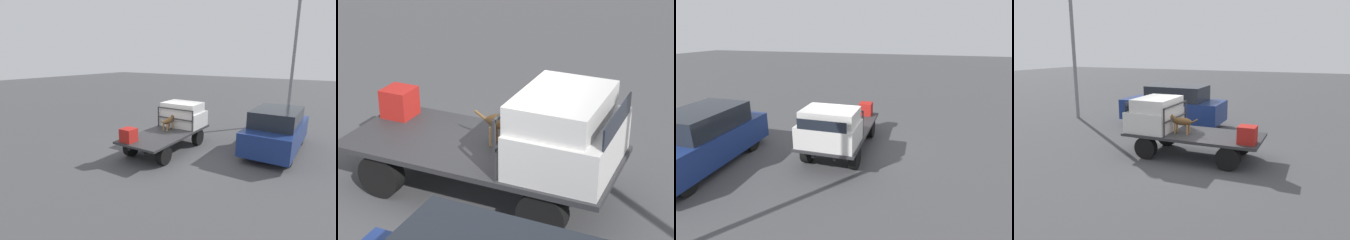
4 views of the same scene
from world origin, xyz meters
TOP-DOWN VIEW (x-y plane):
  - ground_plane at (0.00, 0.00)m, footprint 80.00×80.00m
  - flatbed_truck at (0.00, 0.00)m, footprint 4.14×1.84m
  - truck_cab at (1.33, 0.00)m, footprint 1.33×1.72m
  - truck_headboard at (0.62, 0.00)m, footprint 0.04×1.72m
  - dog at (0.42, 0.15)m, footprint 1.03×0.24m
  - cargo_crate at (-1.73, 0.46)m, footprint 0.48×0.48m

SIDE VIEW (x-z plane):
  - ground_plane at x=0.00m, z-range 0.00..0.00m
  - flatbed_truck at x=0.00m, z-range 0.18..0.93m
  - cargo_crate at x=-1.73m, z-range 0.74..1.23m
  - dog at x=0.42m, z-range 0.81..1.43m
  - truck_cab at x=1.33m, z-range 0.72..1.75m
  - truck_headboard at x=0.62m, z-range 0.88..1.74m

